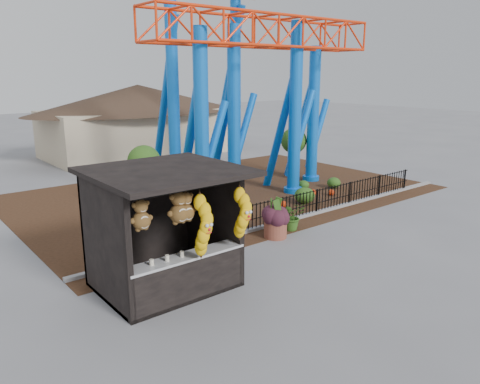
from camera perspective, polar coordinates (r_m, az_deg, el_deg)
ground at (r=13.30m, az=4.99°, el=-9.47°), size 120.00×120.00×0.00m
mulch_bed at (r=21.55m, az=-2.03°, el=-0.04°), size 18.00×12.00×0.02m
curb at (r=17.93m, az=7.61°, el=-2.97°), size 18.00×0.18×0.12m
prize_booth at (r=11.74m, az=-8.63°, el=-4.90°), size 3.50×3.40×3.12m
picket_fence at (r=18.45m, az=9.59°, el=-1.12°), size 12.20×0.06×1.00m
roller_coaster at (r=21.76m, az=-0.10°, el=17.21°), size 11.00×6.37×10.82m
terracotta_planter at (r=15.69m, az=4.33°, el=-4.44°), size 0.97×0.97×0.63m
planter_foliage at (r=15.50m, az=4.38°, el=-2.22°), size 0.70×0.70×0.64m
potted_plant at (r=16.43m, az=6.33°, el=-2.91°), size 1.13×1.06×1.02m
landscaping at (r=19.98m, az=4.00°, el=-0.31°), size 7.95×3.05×0.68m
pavilion at (r=32.25m, az=-12.24°, el=9.95°), size 15.00×15.00×4.80m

